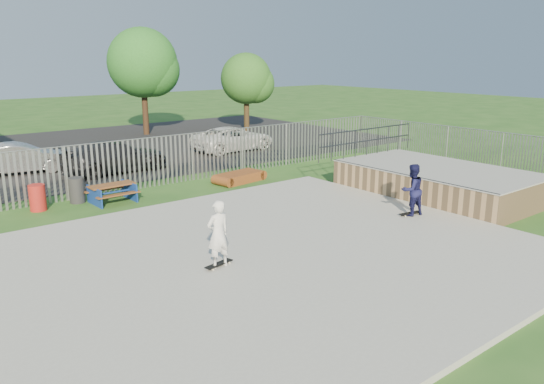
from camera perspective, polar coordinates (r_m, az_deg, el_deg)
ground at (r=13.69m, az=-2.41°, el=-7.64°), size 120.00×120.00×0.00m
concrete_slab at (r=13.66m, az=-2.41°, el=-7.35°), size 15.00×12.00×0.15m
quarter_pipe at (r=20.88m, az=17.30°, el=1.12°), size 5.50×7.05×2.19m
fence at (r=17.58m, az=-8.66°, el=0.66°), size 26.04×16.02×2.00m
picnic_table at (r=19.92m, az=-16.81°, el=-0.11°), size 1.63×1.36×0.67m
funbox at (r=22.24m, az=-3.51°, el=1.59°), size 2.07×1.25×0.39m
trash_bin_red at (r=19.72m, az=-23.91°, el=-0.56°), size 0.54×0.54×0.90m
trash_bin_grey at (r=20.27m, az=-20.26°, el=0.19°), size 0.55×0.55×0.92m
parking_lot at (r=30.63m, az=-23.95°, el=3.59°), size 40.00×18.00×0.02m
car_silver at (r=26.20m, az=-25.43°, el=3.30°), size 4.32×2.14×1.36m
car_dark at (r=24.94m, az=-16.53°, el=3.67°), size 4.97×2.27×1.41m
car_white at (r=29.49m, az=-4.17°, el=5.74°), size 4.82×2.36×1.32m
tree_mid at (r=36.27m, az=-13.77°, el=13.34°), size 4.49×4.49×6.93m
tree_right at (r=37.00m, az=-2.80°, el=12.07°), size 3.46×3.46×5.34m
skateboard_a at (r=17.70m, az=14.65°, el=-2.28°), size 0.82×0.34×0.08m
skateboard_b at (r=13.13m, az=-5.73°, el=-7.79°), size 0.82×0.36×0.08m
skater_navy at (r=17.49m, az=14.82°, el=0.23°), size 0.91×0.77×1.68m
skater_white at (r=12.85m, az=-5.81°, el=-4.50°), size 0.62×0.42×1.68m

